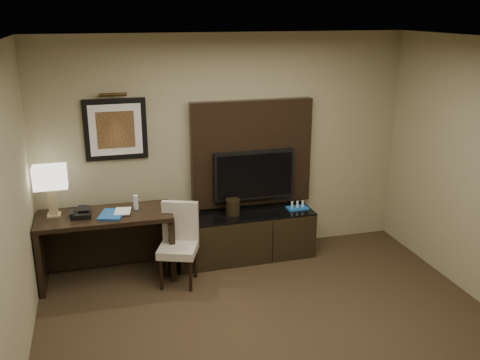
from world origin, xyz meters
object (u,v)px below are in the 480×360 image
object	(u,v)px
ice_bucket	(233,207)
tv	(254,175)
water_bottle	(136,202)
minibar_tray	(297,205)
desk	(107,246)
desk_chair	(178,249)
table_lamp	(51,190)
desk_phone	(81,212)
credenza	(245,236)

from	to	relation	value
ice_bucket	tv	bearing A→B (deg)	22.15
water_bottle	minibar_tray	bearing A→B (deg)	0.91
ice_bucket	desk	bearing A→B (deg)	-175.53
desk_chair	table_lamp	world-z (taller)	table_lamp
desk_phone	ice_bucket	xyz separation A→B (m)	(1.74, 0.14, -0.16)
credenza	desk_phone	bearing A→B (deg)	-177.48
water_bottle	minibar_tray	xyz separation A→B (m)	(1.97, 0.03, -0.24)
credenza	minibar_tray	size ratio (longest dim) A/B	6.51
desk_phone	desk	bearing A→B (deg)	8.80
table_lamp	ice_bucket	bearing A→B (deg)	0.68
desk	credenza	world-z (taller)	desk
desk_chair	tv	bearing A→B (deg)	49.67
credenza	water_bottle	distance (m)	1.42
table_lamp	tv	bearing A→B (deg)	3.60
desk_phone	credenza	bearing A→B (deg)	6.94
desk	water_bottle	world-z (taller)	water_bottle
water_bottle	minibar_tray	size ratio (longest dim) A/B	0.63
tv	water_bottle	distance (m)	1.47
table_lamp	water_bottle	world-z (taller)	table_lamp
water_bottle	credenza	bearing A→B (deg)	1.21
desk	tv	xyz separation A→B (m)	(1.80, 0.24, 0.63)
desk	desk_phone	xyz separation A→B (m)	(-0.24, -0.02, 0.45)
desk_chair	desk	bearing A→B (deg)	176.39
table_lamp	water_bottle	xyz separation A→B (m)	(0.89, -0.03, -0.22)
desk_phone	water_bottle	world-z (taller)	water_bottle
credenza	ice_bucket	world-z (taller)	ice_bucket
ice_bucket	credenza	bearing A→B (deg)	-11.95
tv	minibar_tray	bearing A→B (deg)	-16.08
table_lamp	ice_bucket	xyz separation A→B (m)	(2.03, 0.02, -0.41)
minibar_tray	water_bottle	bearing A→B (deg)	-179.09
tv	table_lamp	world-z (taller)	table_lamp
credenza	desk_chair	bearing A→B (deg)	-155.22
credenza	table_lamp	xyz separation A→B (m)	(-2.18, 0.01, 0.79)
desk	ice_bucket	distance (m)	1.53
desk	table_lamp	bearing A→B (deg)	171.03
ice_bucket	desk_phone	bearing A→B (deg)	-175.43
desk	desk_phone	bearing A→B (deg)	-173.92
desk	tv	size ratio (longest dim) A/B	1.47
credenza	minibar_tray	world-z (taller)	minibar_tray
water_bottle	minibar_tray	world-z (taller)	water_bottle
tv	minibar_tray	distance (m)	0.67
desk_chair	credenza	bearing A→B (deg)	46.19
desk	desk_chair	bearing A→B (deg)	-23.32
desk	table_lamp	world-z (taller)	table_lamp
desk_chair	water_bottle	bearing A→B (deg)	155.81
desk	water_bottle	bearing A→B (deg)	10.39
water_bottle	desk_phone	bearing A→B (deg)	-172.31
desk_chair	minibar_tray	bearing A→B (deg)	36.02
tv	desk_chair	xyz separation A→B (m)	(-1.05, -0.58, -0.60)
desk	desk_chair	world-z (taller)	desk_chair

